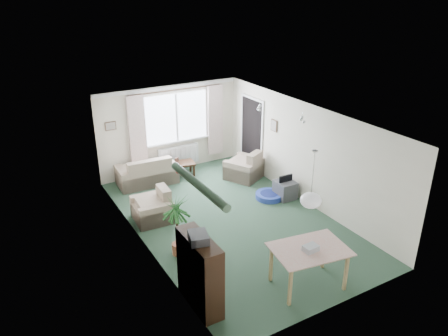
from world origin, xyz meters
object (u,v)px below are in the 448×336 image
houseplant (177,226)px  dining_table (308,267)px  armchair_left (152,205)px  pet_bed (269,196)px  bookshelf (200,272)px  armchair_corner (244,164)px  sofa (147,170)px  tv_cube (285,190)px  coffee_table (179,169)px

houseplant → dining_table: bearing=-52.1°
armchair_left → pet_bed: 2.91m
bookshelf → armchair_left: bearing=83.8°
armchair_corner → dining_table: (-1.48, -4.37, -0.02)m
armchair_left → houseplant: size_ratio=0.66×
sofa → dining_table: 5.43m
armchair_left → tv_cube: size_ratio=1.70×
armchair_left → coffee_table: bearing=144.7°
sofa → armchair_left: sofa is taller
bookshelf → tv_cube: bookshelf is taller
armchair_corner → dining_table: armchair_corner is taller
sofa → tv_cube: 3.61m
armchair_corner → coffee_table: 1.78m
bookshelf → tv_cube: 4.28m
dining_table → armchair_left: bearing=113.2°
coffee_table → houseplant: 3.73m
armchair_corner → houseplant: 3.86m
coffee_table → houseplant: (-1.55, -3.36, 0.43)m
pet_bed → dining_table: bearing=-114.1°
sofa → bookshelf: bearing=81.9°
armchair_left → dining_table: (1.50, -3.49, 0.00)m
dining_table → pet_bed: dining_table is taller
armchair_corner → armchair_left: armchair_corner is taller
armchair_corner → tv_cube: armchair_corner is taller
armchair_corner → bookshelf: bookshelf is taller
bookshelf → pet_bed: size_ratio=1.91×
armchair_corner → pet_bed: (-0.12, -1.33, -0.32)m
bookshelf → houseplant: size_ratio=1.02×
bookshelf → dining_table: 1.92m
sofa → tv_cube: sofa is taller
tv_cube → pet_bed: size_ratio=0.73×
armchair_left → bookshelf: size_ratio=0.65×
pet_bed → sofa: bearing=134.4°
tv_cube → pet_bed: (-0.35, 0.17, -0.15)m
coffee_table → pet_bed: coffee_table is taller
coffee_table → tv_cube: tv_cube is taller
armchair_left → coffee_table: armchair_left is taller
armchair_left → tv_cube: bearing=82.5°
sofa → dining_table: (0.91, -5.35, -0.01)m
dining_table → bookshelf: bearing=164.9°
sofa → tv_cube: (2.61, -2.49, -0.16)m
armchair_corner → bookshelf: size_ratio=0.69×
sofa → armchair_left: 1.96m
armchair_corner → coffee_table: bearing=-60.9°
armchair_left → dining_table: same height
sofa → houseplant: (-0.64, -3.36, 0.24)m
armchair_corner → dining_table: bearing=44.1°
armchair_corner → bookshelf: bearing=22.2°
coffee_table → bookshelf: (-1.84, -4.86, 0.44)m
sofa → tv_cube: bearing=139.1°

